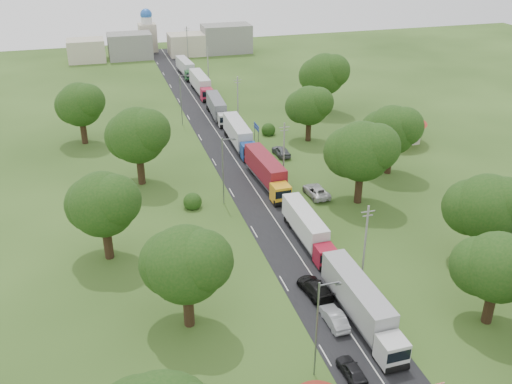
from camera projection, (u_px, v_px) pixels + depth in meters
name	position (u px, v px, depth m)	size (l,w,h in m)	color
ground	(296.00, 251.00, 69.86)	(260.00, 260.00, 0.00)	#284115
road	(251.00, 184.00, 87.08)	(8.00, 200.00, 0.04)	black
info_sign	(256.00, 130.00, 99.99)	(0.12, 3.10, 4.10)	slate
pole_1	(365.00, 240.00, 63.15)	(1.60, 0.24, 9.00)	gray
pole_2	(284.00, 150.00, 87.26)	(1.60, 0.24, 9.00)	gray
pole_3	(238.00, 98.00, 111.38)	(1.60, 0.24, 9.00)	gray
pole_4	(208.00, 65.00, 135.50)	(1.60, 0.24, 9.00)	gray
pole_5	(187.00, 42.00, 159.61)	(1.60, 0.24, 9.00)	gray
lamp_0	(319.00, 325.00, 48.84)	(2.03, 0.22, 10.00)	slate
lamp_1	(224.00, 168.00, 78.98)	(2.03, 0.22, 10.00)	slate
lamp_2	(182.00, 97.00, 109.13)	(2.03, 0.22, 10.00)	slate
tree_2	(497.00, 266.00, 55.09)	(8.00, 8.00, 10.10)	#382616
tree_3	(486.00, 206.00, 64.95)	(8.80, 8.80, 11.07)	#382616
tree_4	(361.00, 151.00, 78.42)	(9.60, 9.60, 12.05)	#382616
tree_5	(391.00, 130.00, 87.84)	(8.80, 8.80, 11.07)	#382616
tree_6	(309.00, 105.00, 100.99)	(8.00, 8.00, 10.10)	#382616
tree_7	(324.00, 74.00, 115.64)	(9.60, 9.60, 12.05)	#382616
tree_10	(185.00, 263.00, 54.41)	(8.80, 8.80, 11.07)	#382616
tree_11	(103.00, 204.00, 65.57)	(8.80, 8.80, 11.07)	#382616
tree_12	(137.00, 135.00, 84.04)	(9.60, 9.60, 12.05)	#382616
tree_13	(80.00, 104.00, 99.52)	(8.80, 8.80, 11.07)	#382616
house_cream	(397.00, 123.00, 101.64)	(10.08, 10.08, 5.80)	beige
distant_town	(168.00, 44.00, 163.24)	(52.00, 8.00, 8.00)	gray
church	(148.00, 33.00, 168.11)	(5.00, 5.00, 12.30)	beige
truck_0	(361.00, 303.00, 57.00)	(2.74, 14.98, 4.15)	silver
truck_1	(307.00, 228.00, 71.10)	(2.32, 13.55, 3.76)	maroon
truck_2	(267.00, 171.00, 86.01)	(3.18, 15.08, 4.17)	gold
truck_3	(239.00, 135.00, 100.21)	(2.88, 15.08, 4.17)	navy
truck_4	(217.00, 108.00, 114.52)	(2.99, 13.95, 3.85)	silver
truck_5	(201.00, 84.00, 129.85)	(2.74, 15.05, 4.17)	#B41B3A
truck_6	(186.00, 68.00, 144.27)	(3.07, 13.67, 3.77)	#20562A
car_lane_front	(352.00, 370.00, 50.80)	(1.60, 3.97, 1.35)	black
car_lane_mid	(334.00, 318.00, 57.21)	(1.59, 4.57, 1.51)	#A4A6AC
car_lane_rear	(315.00, 288.00, 61.71)	(2.21, 5.45, 1.58)	black
car_verge_near	(316.00, 191.00, 83.13)	(2.60, 5.63, 1.57)	silver
car_verge_far	(281.00, 151.00, 96.95)	(1.97, 4.89, 1.67)	#56585D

